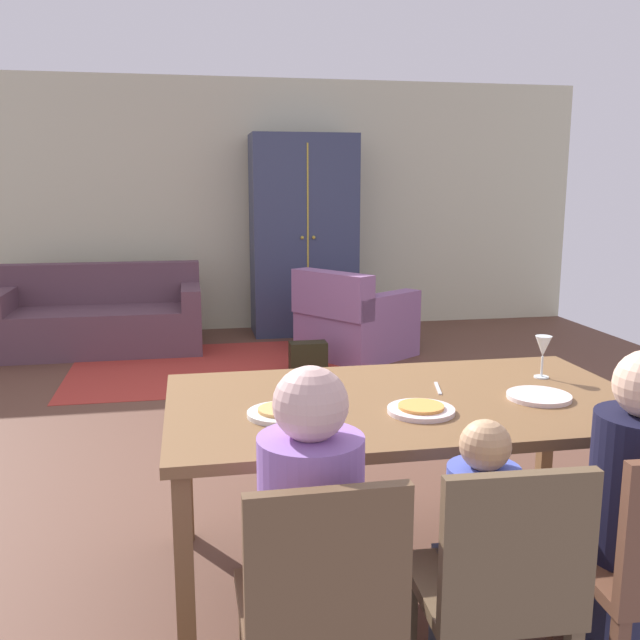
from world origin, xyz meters
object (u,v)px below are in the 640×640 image
Objects in this scene: plate_near_child at (421,410)px; person_child at (475,571)px; couch at (101,320)px; dining_chair_man at (320,604)px; handbag at (308,357)px; dining_table at (406,414)px; wine_glass at (543,348)px; plate_near_woman at (539,396)px; dining_chair_child at (499,584)px; armchair at (353,323)px; armoire at (303,236)px; person_woman at (629,531)px; plate_near_man at (281,414)px; person_man at (309,563)px.

person_child is (0.00, -0.54, -0.34)m from plate_near_child.
couch is at bearing 108.27° from person_child.
dining_chair_man is 2.72× the size of handbag.
handbag is at bearing 87.39° from plate_near_child.
person_child is 2.89× the size of handbag.
dining_chair_man is (-0.51, -0.89, -0.20)m from dining_table.
dining_chair_man is (-1.19, -1.07, -0.40)m from wine_glass.
plate_near_child is 0.52m from plate_near_woman.
wine_glass is at bearing 57.70° from dining_chair_child.
armoire reaches higher than armchair.
plate_near_child is 0.12× the size of armoire.
dining_chair_child is 0.78× the size of person_woman.
dining_chair_child is 0.41× the size of armoire.
person_child reaches higher than plate_near_woman.
wine_glass reaches higher than person_child.
handbag is at bearing -32.24° from couch.
dining_chair_man is 0.78× the size of person_woman.
person_woman is at bearing 18.67° from dining_chair_child.
plate_near_child is 1.34× the size of wine_glass.
armoire is (-0.28, 1.16, 0.73)m from armchair.
dining_chair_child is at bearing -92.21° from handbag.
plate_near_man is 4.01m from armchair.
plate_near_man is 0.13× the size of couch.
couch is (-1.68, 5.10, -0.13)m from person_child.
handbag is at bearing -98.05° from armoire.
couch is (-1.17, 5.09, -0.21)m from person_man.
handbag is at bearing 78.69° from plate_near_man.
dining_chair_child is at bearing -161.33° from person_woman.
person_woman is (0.52, -0.53, -0.26)m from plate_near_child.
plate_near_man is 0.96m from dining_chair_child.
person_child is at bearing -126.74° from wine_glass.
person_man and person_woman have the same top height.
plate_near_woman is (0.51, 0.08, 0.00)m from plate_near_child.
person_man is at bearing -104.93° from armchair.
plate_near_man and plate_near_child have the same top height.
plate_near_child is (0.51, -0.06, 0.00)m from plate_near_man.
person_woman is (-0.16, -0.89, -0.38)m from wine_glass.
person_man is 0.52m from person_child.
handbag is (-0.36, 3.93, -0.38)m from person_woman.
plate_near_woman is at bearing 8.86° from plate_near_child.
armchair is 3.72× the size of handbag.
person_child is 0.52m from person_woman.
wine_glass is 0.17× the size of person_man.
plate_near_woman is at bearing -119.54° from wine_glass.
armoire reaches higher than couch.
person_woman is 5.55m from couch.
person_man is at bearing -99.64° from handbag.
person_child is 0.48× the size of couch.
armoire is (0.90, 5.56, 0.54)m from person_man.
armoire reaches higher than wine_glass.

